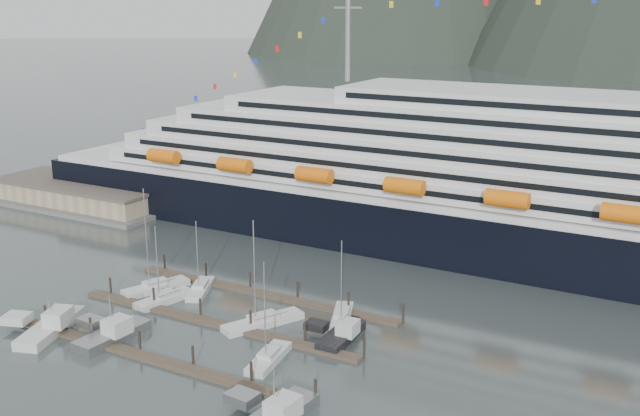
# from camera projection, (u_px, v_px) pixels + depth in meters

# --- Properties ---
(ground) EXTENTS (1600.00, 1600.00, 0.00)m
(ground) POSITION_uv_depth(u_px,v_px,m) (228.00, 339.00, 103.91)
(ground) COLOR #414C4D
(ground) RESTS_ON ground
(cruise_ship) EXTENTS (210.00, 30.40, 50.30)m
(cruise_ship) POSITION_uv_depth(u_px,v_px,m) (547.00, 196.00, 132.78)
(cruise_ship) COLOR black
(cruise_ship) RESTS_ON ground
(warehouse) EXTENTS (46.00, 20.00, 5.80)m
(warehouse) POSITION_uv_depth(u_px,v_px,m) (82.00, 196.00, 172.61)
(warehouse) COLOR #595956
(warehouse) RESTS_ON ground
(dock_near) EXTENTS (48.18, 2.28, 3.20)m
(dock_near) POSITION_uv_depth(u_px,v_px,m) (153.00, 358.00, 97.79)
(dock_near) COLOR #44352B
(dock_near) RESTS_ON ground
(dock_mid) EXTENTS (48.18, 2.28, 3.20)m
(dock_mid) POSITION_uv_depth(u_px,v_px,m) (213.00, 322.00, 108.72)
(dock_mid) COLOR #44352B
(dock_mid) RESTS_ON ground
(dock_far) EXTENTS (48.18, 2.28, 3.20)m
(dock_far) POSITION_uv_depth(u_px,v_px,m) (262.00, 293.00, 119.66)
(dock_far) COLOR #44352B
(dock_far) RESTS_ON ground
(sailboat_a) EXTENTS (4.97, 10.29, 13.15)m
(sailboat_a) POSITION_uv_depth(u_px,v_px,m) (165.00, 300.00, 116.71)
(sailboat_a) COLOR silver
(sailboat_a) RESTS_ON ground
(sailboat_b) EXTENTS (6.77, 11.42, 17.77)m
(sailboat_b) POSITION_uv_depth(u_px,v_px,m) (156.00, 288.00, 121.50)
(sailboat_b) COLOR silver
(sailboat_b) RESTS_ON ground
(sailboat_c) EXTENTS (6.29, 9.78, 12.67)m
(sailboat_c) POSITION_uv_depth(u_px,v_px,m) (200.00, 289.00, 120.95)
(sailboat_c) COLOR silver
(sailboat_c) RESTS_ON ground
(sailboat_d) EXTENTS (8.22, 12.43, 16.60)m
(sailboat_d) POSITION_uv_depth(u_px,v_px,m) (263.00, 322.00, 108.35)
(sailboat_d) COLOR silver
(sailboat_d) RESTS_ON ground
(sailboat_g) EXTENTS (6.34, 10.71, 13.16)m
(sailboat_g) POSITION_uv_depth(u_px,v_px,m) (342.00, 318.00, 109.92)
(sailboat_g) COLOR silver
(sailboat_g) RESTS_ON ground
(sailboat_h) EXTENTS (4.12, 9.69, 14.56)m
(sailboat_h) POSITION_uv_depth(u_px,v_px,m) (269.00, 359.00, 97.30)
(sailboat_h) COLOR silver
(sailboat_h) RESTS_ON ground
(trawler_a) EXTENTS (10.95, 13.99, 7.44)m
(trawler_a) POSITION_uv_depth(u_px,v_px,m) (50.00, 326.00, 106.05)
(trawler_a) COLOR silver
(trawler_a) RESTS_ON ground
(trawler_b) EXTENTS (8.82, 11.56, 7.39)m
(trawler_b) POSITION_uv_depth(u_px,v_px,m) (111.00, 334.00, 103.55)
(trawler_b) COLOR gray
(trawler_b) RESTS_ON ground
(trawler_d) EXTENTS (9.34, 12.58, 7.33)m
(trawler_d) POSITION_uv_depth(u_px,v_px,m) (273.00, 415.00, 82.99)
(trawler_d) COLOR gray
(trawler_d) RESTS_ON ground
(trawler_e) EXTENTS (7.76, 10.17, 6.47)m
(trawler_e) POSITION_uv_depth(u_px,v_px,m) (340.00, 335.00, 103.45)
(trawler_e) COLOR black
(trawler_e) RESTS_ON ground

